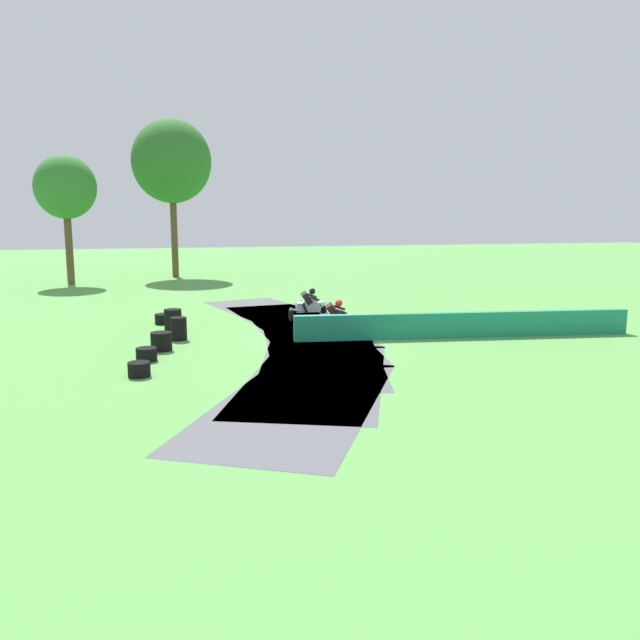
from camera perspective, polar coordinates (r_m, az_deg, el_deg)
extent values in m
plane|color=#569947|center=(22.29, 0.00, -1.86)|extent=(120.00, 120.00, 0.00)
cube|color=#515156|center=(15.33, -1.91, -7.19)|extent=(6.85, 8.91, 0.01)
cube|color=#515156|center=(17.60, -0.26, -4.97)|extent=(6.10, 8.91, 0.01)
cube|color=#515156|center=(19.94, 0.17, -3.23)|extent=(5.26, 8.77, 0.01)
cube|color=#515156|center=(22.28, -0.25, -1.86)|extent=(4.34, 8.50, 0.01)
cube|color=#515156|center=(24.61, -1.27, -0.76)|extent=(3.72, 8.27, 0.01)
cube|color=#515156|center=(26.88, -2.73, 0.12)|extent=(4.68, 8.62, 0.01)
cube|color=#515156|center=(29.10, -4.51, 0.82)|extent=(5.58, 8.84, 0.01)
cube|color=#1E8466|center=(23.43, 12.71, -0.42)|extent=(12.18, 1.52, 0.90)
cylinder|color=black|center=(23.27, 2.95, -0.66)|extent=(0.17, 0.73, 0.73)
cylinder|color=black|center=(23.09, -0.48, -0.73)|extent=(0.17, 0.73, 0.73)
cube|color=#1E38B2|center=(23.05, 1.27, -0.01)|extent=(1.04, 0.48, 0.46)
ellipsoid|color=#1E38B2|center=(22.97, 1.74, 0.59)|extent=(0.47, 0.38, 0.30)
cone|color=#1E38B2|center=(23.10, 2.95, 0.29)|extent=(0.43, 0.43, 0.47)
cylinder|color=#B2B2B7|center=(22.90, -0.19, -0.35)|extent=(0.42, 0.14, 0.18)
cube|color=#331919|center=(22.89, 1.11, 0.86)|extent=(0.53, 0.42, 0.62)
sphere|color=red|center=(22.81, 1.68, 1.52)|extent=(0.26, 0.26, 0.26)
cylinder|color=#331919|center=(23.08, 1.74, 1.10)|extent=(0.43, 0.12, 0.24)
cylinder|color=#331919|center=(22.75, 1.87, 0.75)|extent=(0.43, 0.12, 0.24)
cylinder|color=#331919|center=(23.18, 0.77, 0.20)|extent=(0.29, 0.20, 0.42)
cylinder|color=#331919|center=(22.85, 0.88, -0.16)|extent=(0.29, 0.20, 0.42)
cylinder|color=black|center=(26.61, 0.33, 0.66)|extent=(0.15, 0.72, 0.72)
cylinder|color=black|center=(26.21, -2.58, 0.51)|extent=(0.15, 0.72, 0.72)
cube|color=silver|center=(26.30, -1.07, 1.19)|extent=(1.03, 0.45, 0.45)
ellipsoid|color=silver|center=(26.26, -0.66, 1.74)|extent=(0.47, 0.36, 0.30)
cone|color=silver|center=(26.46, 0.35, 1.50)|extent=(0.41, 0.39, 0.46)
cylinder|color=#B2B2B7|center=(26.05, -2.27, 0.87)|extent=(0.42, 0.15, 0.17)
cube|color=#28282D|center=(26.14, -1.19, 1.97)|extent=(0.51, 0.42, 0.62)
sphere|color=black|center=(26.11, -0.69, 2.57)|extent=(0.26, 0.26, 0.26)
cylinder|color=#28282D|center=(26.37, -0.72, 2.18)|extent=(0.43, 0.17, 0.24)
cylinder|color=#28282D|center=(26.05, -0.49, 1.91)|extent=(0.43, 0.17, 0.24)
cylinder|color=#28282D|center=(26.40, -1.56, 1.35)|extent=(0.27, 0.20, 0.42)
cylinder|color=#28282D|center=(26.08, -1.34, 1.08)|extent=(0.27, 0.20, 0.42)
cylinder|color=black|center=(18.19, -15.74, -4.54)|extent=(0.60, 0.60, 0.20)
cylinder|color=black|center=(18.15, -15.77, -3.93)|extent=(0.60, 0.60, 0.20)
cylinder|color=black|center=(20.01, -15.13, -3.24)|extent=(0.62, 0.62, 0.20)
cylinder|color=black|center=(19.97, -15.15, -2.68)|extent=(0.62, 0.62, 0.20)
cylinder|color=black|center=(21.36, -13.88, -2.38)|extent=(0.68, 0.68, 0.20)
cylinder|color=black|center=(21.32, -13.90, -1.86)|extent=(0.68, 0.68, 0.20)
cylinder|color=black|center=(21.28, -13.92, -1.33)|extent=(0.68, 0.68, 0.20)
cylinder|color=black|center=(22.96, -12.42, -1.50)|extent=(0.57, 0.57, 0.20)
cylinder|color=black|center=(22.93, -12.43, -1.01)|extent=(0.57, 0.57, 0.20)
cylinder|color=black|center=(22.89, -12.45, -0.51)|extent=(0.57, 0.57, 0.20)
cylinder|color=black|center=(22.86, -12.47, -0.02)|extent=(0.57, 0.57, 0.20)
cylinder|color=black|center=(24.92, -12.89, -0.65)|extent=(0.65, 0.65, 0.20)
cylinder|color=black|center=(24.88, -12.91, -0.20)|extent=(0.65, 0.65, 0.20)
cylinder|color=black|center=(24.85, -12.93, 0.26)|extent=(0.65, 0.65, 0.20)
cylinder|color=black|center=(24.82, -12.94, 0.71)|extent=(0.65, 0.65, 0.20)
cylinder|color=black|center=(26.40, -13.68, -0.11)|extent=(0.71, 0.71, 0.20)
cylinder|color=black|center=(26.37, -13.69, 0.32)|extent=(0.71, 0.71, 0.20)
cylinder|color=brown|center=(45.06, -12.80, 7.24)|extent=(0.44, 0.44, 5.50)
ellipsoid|color=#2D6B28|center=(45.14, -13.04, 13.56)|extent=(5.25, 5.25, 5.51)
cylinder|color=brown|center=(42.26, -21.36, 5.89)|extent=(0.44, 0.44, 4.34)
ellipsoid|color=#33752D|center=(42.22, -21.67, 10.92)|extent=(3.63, 3.63, 3.81)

